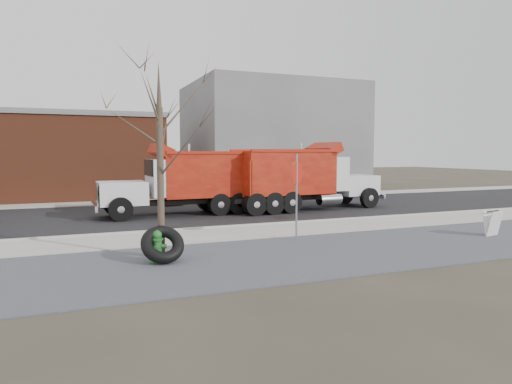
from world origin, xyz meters
name	(u,v)px	position (x,y,z in m)	size (l,w,h in m)	color
ground	(241,235)	(0.00, 0.00, 0.00)	(120.00, 120.00, 0.00)	#383328
gravel_verge	(285,256)	(0.00, -3.50, 0.01)	(60.00, 5.00, 0.03)	slate
sidewalk	(239,233)	(0.00, 0.25, 0.03)	(60.00, 2.50, 0.06)	#9E9B93
curb	(227,227)	(0.00, 1.55, 0.06)	(60.00, 0.15, 0.11)	#9E9B93
road	(196,213)	(0.00, 6.30, 0.01)	(60.00, 9.40, 0.02)	black
far_sidewalk	(171,201)	(0.00, 12.00, 0.03)	(60.00, 2.00, 0.06)	#9E9B93
building_grey	(270,138)	(9.00, 18.00, 4.00)	(12.00, 10.00, 8.00)	gray
bare_tree	(160,135)	(-3.20, -2.60, 3.30)	(3.20, 3.20, 5.20)	#382D23
fire_hydrant	(157,248)	(-3.37, -2.92, 0.39)	(0.48, 0.48, 0.86)	#27672D
truck_tire	(163,244)	(-3.25, -3.01, 0.49)	(1.17, 1.06, 1.02)	black
stop_sign	(297,182)	(1.31, -1.60, 1.90)	(0.64, 0.45, 2.80)	gray
sandwich_board	(492,223)	(7.81, -3.41, 0.46)	(0.67, 0.48, 0.86)	white
dump_truck_red_a	(301,176)	(5.16, 5.45, 1.69)	(8.26, 2.95, 3.31)	black
dump_truck_red_b	(190,179)	(-0.34, 5.83, 1.63)	(7.60, 2.44, 3.20)	black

